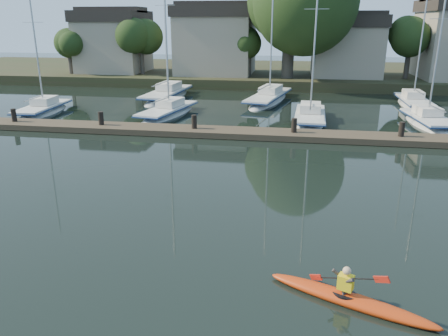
% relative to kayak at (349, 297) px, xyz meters
% --- Properties ---
extents(ground, '(160.00, 160.00, 0.00)m').
position_rel_kayak_xyz_m(ground, '(-4.55, 1.86, -0.16)').
color(ground, black).
rests_on(ground, ground).
extents(kayak, '(4.10, 2.14, 1.35)m').
position_rel_kayak_xyz_m(kayak, '(0.00, 0.00, 0.00)').
color(kayak, '#B8440E').
rests_on(kayak, ground).
extents(dock, '(34.00, 2.00, 1.80)m').
position_rel_kayak_xyz_m(dock, '(-4.55, 15.86, 0.04)').
color(dock, '#463928').
rests_on(dock, ground).
extents(sailboat_0, '(2.45, 7.28, 11.38)m').
position_rel_kayak_xyz_m(sailboat_0, '(-20.29, 20.39, -0.35)').
color(sailboat_0, silver).
rests_on(sailboat_0, ground).
extents(sailboat_1, '(3.45, 8.28, 13.16)m').
position_rel_kayak_xyz_m(sailboat_1, '(-10.77, 21.15, -0.34)').
color(sailboat_1, silver).
rests_on(sailboat_1, ground).
extents(sailboat_3, '(2.36, 7.95, 12.71)m').
position_rel_kayak_xyz_m(sailboat_3, '(-0.51, 20.66, -0.35)').
color(sailboat_3, silver).
rests_on(sailboat_3, ground).
extents(sailboat_4, '(2.81, 7.10, 11.75)m').
position_rel_kayak_xyz_m(sailboat_4, '(7.24, 20.82, -0.35)').
color(sailboat_4, silver).
rests_on(sailboat_4, ground).
extents(sailboat_5, '(2.98, 10.12, 16.54)m').
position_rel_kayak_xyz_m(sailboat_5, '(-12.99, 28.45, -0.37)').
color(sailboat_5, silver).
rests_on(sailboat_5, ground).
extents(sailboat_6, '(4.17, 10.64, 16.56)m').
position_rel_kayak_xyz_m(sailboat_6, '(-3.85, 28.31, -0.36)').
color(sailboat_6, silver).
rests_on(sailboat_6, ground).
extents(sailboat_7, '(2.12, 7.82, 12.58)m').
position_rel_kayak_xyz_m(sailboat_7, '(7.99, 28.16, -0.35)').
color(sailboat_7, silver).
rests_on(sailboat_7, ground).
extents(shore, '(90.00, 25.25, 12.75)m').
position_rel_kayak_xyz_m(shore, '(-2.94, 42.14, 3.06)').
color(shore, '#242F17').
rests_on(shore, ground).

